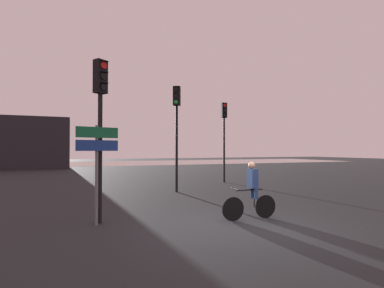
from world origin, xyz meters
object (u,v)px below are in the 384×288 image
at_px(traffic_light_far_right, 224,127).
at_px(cyclist, 251,190).
at_px(traffic_light_near_left, 100,109).
at_px(direction_sign_post, 97,156).
at_px(traffic_light_center, 177,119).
at_px(distant_building, 0,143).

xyz_separation_m(traffic_light_far_right, cyclist, (-3.78, -8.75, -2.49)).
distance_m(traffic_light_near_left, direction_sign_post, 1.28).
distance_m(traffic_light_near_left, traffic_light_center, 6.16).
bearing_deg(cyclist, direction_sign_post, 78.66).
bearing_deg(cyclist, traffic_light_far_right, -22.21).
distance_m(traffic_light_center, traffic_light_far_right, 4.85).
bearing_deg(distant_building, cyclist, -67.48).
bearing_deg(distant_building, traffic_light_center, -62.49).
height_order(direction_sign_post, cyclist, direction_sign_post).
xyz_separation_m(distant_building, direction_sign_post, (7.29, -26.57, -0.84)).
bearing_deg(traffic_light_near_left, direction_sign_post, 33.82).
distance_m(direction_sign_post, cyclist, 4.32).
xyz_separation_m(traffic_light_near_left, traffic_light_center, (3.82, 4.82, 0.35)).
relative_size(traffic_light_center, direction_sign_post, 1.90).
relative_size(direction_sign_post, cyclist, 1.52).
relative_size(distant_building, traffic_light_far_right, 2.69).
distance_m(distant_building, direction_sign_post, 27.56).
bearing_deg(traffic_light_far_right, traffic_light_near_left, 48.65).
bearing_deg(traffic_light_far_right, distant_building, -46.61).
height_order(distant_building, cyclist, distant_building).
bearing_deg(direction_sign_post, traffic_light_center, -142.11).
bearing_deg(cyclist, traffic_light_near_left, 75.21).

